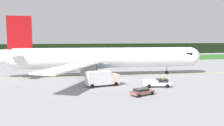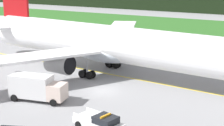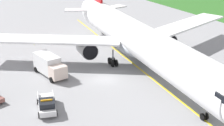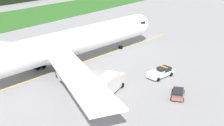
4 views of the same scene
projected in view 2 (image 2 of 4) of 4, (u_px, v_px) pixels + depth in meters
ground at (103, 91)px, 49.80m from camera, size 320.00×320.00×0.00m
grass_verge at (205, 28)px, 100.71m from camera, size 320.00×31.60×0.04m
taxiway_centerline_main at (119, 76)px, 56.60m from camera, size 76.09×9.07×0.01m
airliner at (115, 45)px, 55.70m from camera, size 58.20×50.84×15.99m
ops_pickup_truck at (100, 122)px, 37.53m from camera, size 5.91×3.39×1.94m
catering_truck at (37, 87)px, 45.82m from camera, size 7.45×3.65×3.42m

